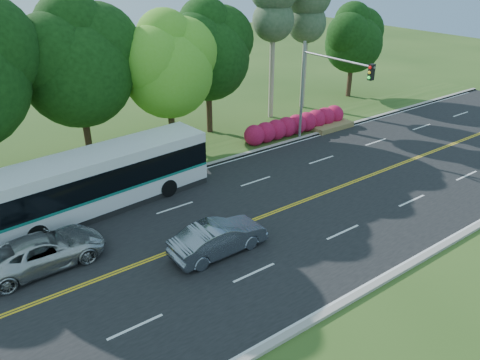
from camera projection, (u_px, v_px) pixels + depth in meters
ground at (302, 202)px, 25.78m from camera, size 120.00×120.00×0.00m
road at (302, 202)px, 25.77m from camera, size 60.00×14.00×0.02m
curb_north at (228, 159)px, 30.94m from camera, size 60.00×0.30×0.15m
curb_south at (413, 264)px, 20.54m from camera, size 60.00×0.30×0.15m
grass_verge at (213, 151)px, 32.30m from camera, size 60.00×4.00×0.10m
lane_markings at (300, 202)px, 25.72m from camera, size 57.60×13.82×0.00m
tree_row at (113, 54)px, 28.93m from camera, size 44.70×9.10×13.84m
bougainvillea_hedge at (299, 124)px, 35.18m from camera, size 9.50×2.25×1.50m
traffic_signal at (322, 81)px, 31.08m from camera, size 0.42×6.10×7.00m
transit_bus at (99, 181)px, 24.48m from camera, size 12.29×3.70×3.17m
sedan at (219, 238)px, 21.12m from camera, size 4.61×1.69×1.51m
suv at (44, 251)px, 20.27m from camera, size 5.26×2.53×1.45m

